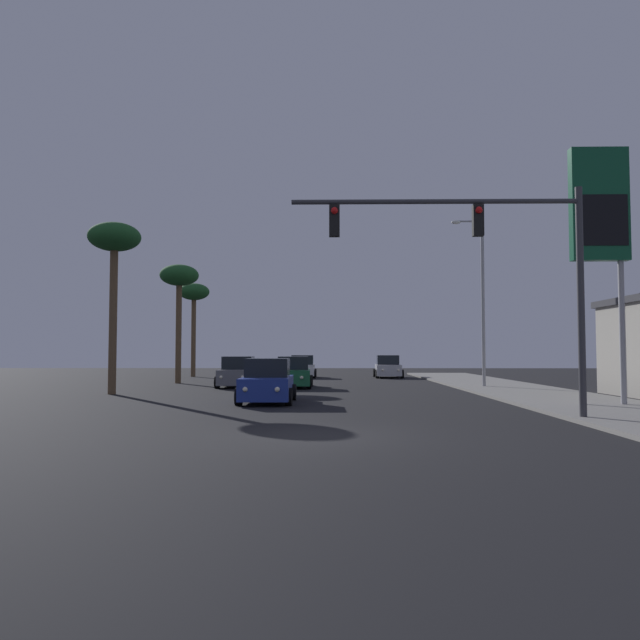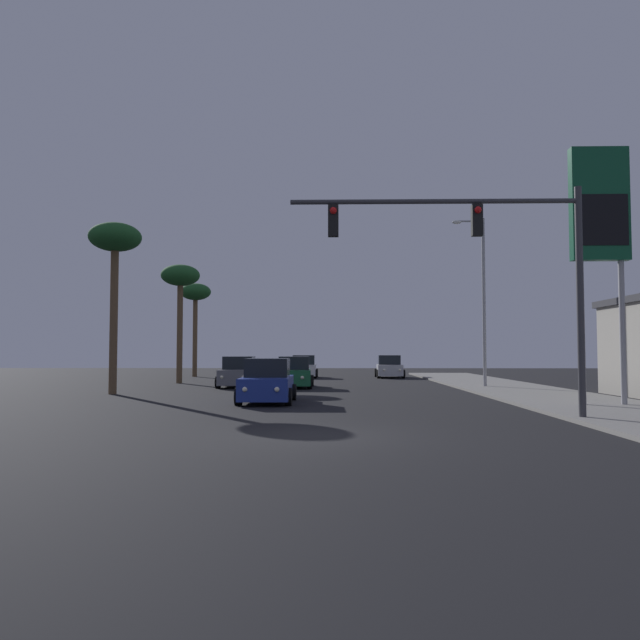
{
  "view_description": "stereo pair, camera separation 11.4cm",
  "coord_description": "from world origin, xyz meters",
  "px_view_note": "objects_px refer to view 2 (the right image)",
  "views": [
    {
      "loc": [
        0.38,
        -14.32,
        1.93
      ],
      "look_at": [
        -0.05,
        10.4,
        3.2
      ],
      "focal_mm": 35.0,
      "sensor_mm": 36.0,
      "label": 1
    },
    {
      "loc": [
        0.5,
        -14.32,
        1.93
      ],
      "look_at": [
        -0.05,
        10.4,
        3.2
      ],
      "focal_mm": 35.0,
      "sensor_mm": 36.0,
      "label": 2
    }
  ],
  "objects_px": {
    "car_silver": "(389,367)",
    "palm_tree_mid": "(180,281)",
    "car_white": "(304,367)",
    "gas_station_sign": "(600,218)",
    "traffic_light_mast": "(493,251)",
    "palm_tree_near": "(115,246)",
    "car_blue": "(267,383)",
    "car_grey": "(239,373)",
    "car_green": "(294,373)",
    "palm_tree_far": "(195,296)",
    "street_lamp": "(481,292)"
  },
  "relations": [
    {
      "from": "car_silver",
      "to": "palm_tree_mid",
      "type": "height_order",
      "value": "palm_tree_mid"
    },
    {
      "from": "car_white",
      "to": "gas_station_sign",
      "type": "bearing_deg",
      "value": 114.13
    },
    {
      "from": "car_silver",
      "to": "traffic_light_mast",
      "type": "distance_m",
      "value": 29.63
    },
    {
      "from": "palm_tree_near",
      "to": "gas_station_sign",
      "type": "bearing_deg",
      "value": -18.45
    },
    {
      "from": "car_silver",
      "to": "car_blue",
      "type": "bearing_deg",
      "value": 75.96
    },
    {
      "from": "car_grey",
      "to": "gas_station_sign",
      "type": "height_order",
      "value": "gas_station_sign"
    },
    {
      "from": "car_green",
      "to": "car_white",
      "type": "xyz_separation_m",
      "value": [
        -0.09,
        13.11,
        0.0
      ]
    },
    {
      "from": "traffic_light_mast",
      "to": "palm_tree_far",
      "type": "distance_m",
      "value": 34.33
    },
    {
      "from": "car_silver",
      "to": "car_blue",
      "type": "xyz_separation_m",
      "value": [
        -6.7,
        -23.21,
        0.0
      ]
    },
    {
      "from": "car_blue",
      "to": "palm_tree_mid",
      "type": "xyz_separation_m",
      "value": [
        -7.0,
        14.53,
        5.59
      ]
    },
    {
      "from": "palm_tree_near",
      "to": "street_lamp",
      "type": "bearing_deg",
      "value": 15.77
    },
    {
      "from": "car_blue",
      "to": "car_white",
      "type": "relative_size",
      "value": 1.0
    },
    {
      "from": "car_grey",
      "to": "traffic_light_mast",
      "type": "height_order",
      "value": "traffic_light_mast"
    },
    {
      "from": "car_green",
      "to": "traffic_light_mast",
      "type": "xyz_separation_m",
      "value": [
        6.68,
        -16.13,
        4.02
      ]
    },
    {
      "from": "car_grey",
      "to": "car_blue",
      "type": "bearing_deg",
      "value": 102.48
    },
    {
      "from": "car_green",
      "to": "palm_tree_near",
      "type": "distance_m",
      "value": 11.39
    },
    {
      "from": "traffic_light_mast",
      "to": "palm_tree_far",
      "type": "relative_size",
      "value": 1.14
    },
    {
      "from": "palm_tree_mid",
      "to": "car_blue",
      "type": "bearing_deg",
      "value": -64.28
    },
    {
      "from": "palm_tree_near",
      "to": "palm_tree_far",
      "type": "distance_m",
      "value": 20.02
    },
    {
      "from": "car_white",
      "to": "palm_tree_mid",
      "type": "distance_m",
      "value": 12.55
    },
    {
      "from": "palm_tree_near",
      "to": "palm_tree_far",
      "type": "relative_size",
      "value": 1.08
    },
    {
      "from": "car_grey",
      "to": "car_silver",
      "type": "bearing_deg",
      "value": -128.23
    },
    {
      "from": "car_silver",
      "to": "gas_station_sign",
      "type": "xyz_separation_m",
      "value": [
        5.16,
        -25.16,
        5.86
      ]
    },
    {
      "from": "car_green",
      "to": "car_white",
      "type": "distance_m",
      "value": 13.11
    },
    {
      "from": "gas_station_sign",
      "to": "palm_tree_near",
      "type": "relative_size",
      "value": 1.14
    },
    {
      "from": "car_silver",
      "to": "street_lamp",
      "type": "distance_m",
      "value": 14.75
    },
    {
      "from": "palm_tree_far",
      "to": "car_blue",
      "type": "bearing_deg",
      "value": -71.33
    },
    {
      "from": "car_blue",
      "to": "palm_tree_far",
      "type": "bearing_deg",
      "value": -72.25
    },
    {
      "from": "car_white",
      "to": "palm_tree_far",
      "type": "xyz_separation_m",
      "value": [
        -8.57,
        1.44,
        5.53
      ]
    },
    {
      "from": "gas_station_sign",
      "to": "palm_tree_mid",
      "type": "xyz_separation_m",
      "value": [
        -18.87,
        16.48,
        -0.27
      ]
    },
    {
      "from": "street_lamp",
      "to": "gas_station_sign",
      "type": "bearing_deg",
      "value": -82.99
    },
    {
      "from": "car_blue",
      "to": "traffic_light_mast",
      "type": "relative_size",
      "value": 0.52
    },
    {
      "from": "street_lamp",
      "to": "car_blue",
      "type": "bearing_deg",
      "value": -137.35
    },
    {
      "from": "street_lamp",
      "to": "palm_tree_mid",
      "type": "relative_size",
      "value": 1.22
    },
    {
      "from": "car_white",
      "to": "traffic_light_mast",
      "type": "height_order",
      "value": "traffic_light_mast"
    },
    {
      "from": "car_white",
      "to": "street_lamp",
      "type": "height_order",
      "value": "street_lamp"
    },
    {
      "from": "traffic_light_mast",
      "to": "gas_station_sign",
      "type": "xyz_separation_m",
      "value": [
        4.81,
        4.19,
        1.84
      ]
    },
    {
      "from": "car_grey",
      "to": "street_lamp",
      "type": "bearing_deg",
      "value": 174.56
    },
    {
      "from": "car_grey",
      "to": "traffic_light_mast",
      "type": "bearing_deg",
      "value": 118.5
    },
    {
      "from": "gas_station_sign",
      "to": "palm_tree_mid",
      "type": "bearing_deg",
      "value": 138.86
    },
    {
      "from": "car_green",
      "to": "palm_tree_mid",
      "type": "bearing_deg",
      "value": -33.72
    },
    {
      "from": "car_blue",
      "to": "gas_station_sign",
      "type": "xyz_separation_m",
      "value": [
        11.87,
        -1.95,
        5.86
      ]
    },
    {
      "from": "palm_tree_mid",
      "to": "car_green",
      "type": "bearing_deg",
      "value": -31.62
    },
    {
      "from": "traffic_light_mast",
      "to": "palm_tree_far",
      "type": "height_order",
      "value": "palm_tree_far"
    },
    {
      "from": "palm_tree_far",
      "to": "palm_tree_near",
      "type": "bearing_deg",
      "value": -87.94
    },
    {
      "from": "car_green",
      "to": "car_silver",
      "type": "distance_m",
      "value": 14.65
    },
    {
      "from": "car_green",
      "to": "car_white",
      "type": "height_order",
      "value": "same"
    },
    {
      "from": "car_white",
      "to": "palm_tree_mid",
      "type": "xyz_separation_m",
      "value": [
        -7.29,
        -8.56,
        5.59
      ]
    },
    {
      "from": "street_lamp",
      "to": "palm_tree_near",
      "type": "xyz_separation_m",
      "value": [
        -18.01,
        -5.09,
        1.72
      ]
    },
    {
      "from": "gas_station_sign",
      "to": "palm_tree_near",
      "type": "height_order",
      "value": "gas_station_sign"
    }
  ]
}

